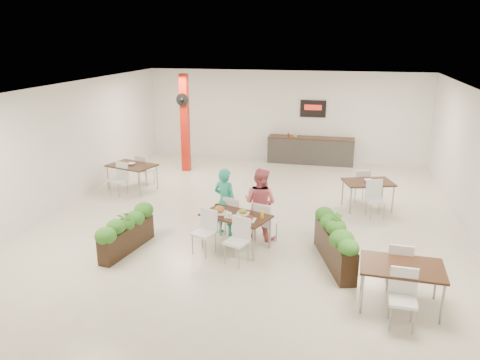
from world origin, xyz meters
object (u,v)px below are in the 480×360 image
planter_left (126,229)px  side_table_c (402,272)px  diner_woman (260,203)px  red_column (185,122)px  side_table_b (368,186)px  service_counter (311,150)px  main_table (235,220)px  planter_right (335,240)px  diner_man (225,202)px  side_table_a (132,168)px

planter_left → side_table_c: size_ratio=1.05×
side_table_c → diner_woman: bearing=143.1°
red_column → side_table_b: red_column is taller
service_counter → main_table: (-1.01, -7.35, 0.14)m
service_counter → planter_right: bearing=-82.0°
diner_woman → red_column: bearing=-35.1°
side_table_c → red_column: bearing=133.3°
service_counter → diner_man: 6.85m
side_table_b → side_table_a: bearing=160.5°
planter_right → side_table_b: size_ratio=1.17×
service_counter → diner_woman: service_counter is taller
diner_woman → planter_right: size_ratio=0.83×
main_table → diner_woman: bearing=57.8°
red_column → diner_woman: 5.97m
diner_woman → side_table_a: bearing=-11.1°
red_column → diner_woman: bearing=-54.9°
side_table_b → diner_man: bearing=-161.3°
main_table → planter_left: (-2.19, -0.65, -0.15)m
side_table_a → side_table_c: size_ratio=1.02×
red_column → service_counter: 4.56m
planter_left → service_counter: bearing=68.3°
planter_right → side_table_c: planter_right is taller
diner_woman → side_table_b: diner_woman is taller
red_column → side_table_c: (6.19, -7.11, -1.01)m
planter_right → side_table_a: bearing=149.5°
diner_woman → main_table: bearing=77.6°
diner_man → side_table_b: diner_man is taller
main_table → diner_man: diner_man is taller
diner_woman → planter_left: diner_woman is taller
diner_woman → planter_left: 2.92m
diner_man → side_table_c: diner_man is taller
planter_right → side_table_b: planter_right is taller
service_counter → planter_left: service_counter is taller
main_table → side_table_c: bearing=-26.9°
planter_right → diner_man: bearing=159.0°
side_table_b → planter_left: bearing=-161.5°
diner_woman → side_table_b: size_ratio=0.97×
diner_man → side_table_b: (3.21, 2.39, -0.15)m
diner_woman → planter_right: bearing=170.3°
service_counter → planter_left: (-3.19, -8.01, -0.00)m
main_table → diner_woman: (0.41, 0.65, 0.17)m
side_table_b → main_table: bearing=-150.8°
red_column → planter_right: size_ratio=1.63×
diner_man → side_table_c: size_ratio=0.95×
diner_woman → side_table_a: 4.99m
diner_man → main_table: bearing=140.7°
red_column → side_table_b: 6.38m
diner_man → side_table_b: 4.00m
side_table_c → side_table_b: bearing=96.9°
side_table_b → side_table_c: same height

